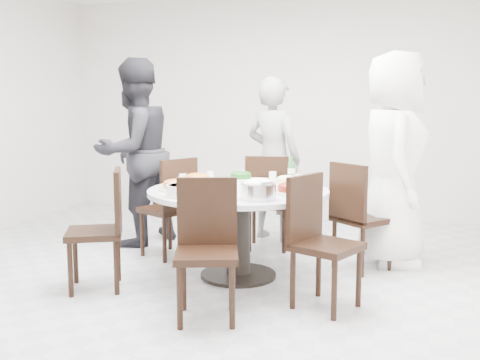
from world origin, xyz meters
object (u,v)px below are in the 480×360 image
(diner_right, at_px, (394,159))
(chair_nw, at_px, (167,207))
(diner_middle, at_px, (273,159))
(dining_table, at_px, (238,233))
(diner_left, at_px, (134,152))
(chair_s, at_px, (207,251))
(beverage_bottle, at_px, (292,169))
(rice_bowl, at_px, (258,191))
(chair_sw, at_px, (94,230))
(chair_ne, at_px, (363,216))
(chair_n, at_px, (269,202))
(chair_se, at_px, (327,243))
(soup_bowl, at_px, (185,190))

(diner_right, bearing_deg, chair_nw, 91.48)
(chair_nw, bearing_deg, diner_middle, 166.70)
(dining_table, distance_m, chair_nw, 0.95)
(dining_table, bearing_deg, diner_left, 149.97)
(chair_s, distance_m, beverage_bottle, 1.58)
(diner_middle, xyz_separation_m, rice_bowl, (0.31, -1.79, -0.06))
(chair_sw, bearing_deg, chair_ne, 93.44)
(chair_n, bearing_deg, diner_middle, -90.97)
(diner_left, bearing_deg, chair_se, 81.36)
(chair_s, xyz_separation_m, rice_bowl, (0.21, 0.55, 0.33))
(chair_nw, bearing_deg, rice_bowl, 80.46)
(chair_nw, bearing_deg, chair_se, 87.65)
(chair_s, xyz_separation_m, chair_se, (0.74, 0.45, 0.00))
(diner_left, bearing_deg, chair_ne, 105.98)
(rice_bowl, bearing_deg, diner_middle, 99.71)
(beverage_bottle, bearing_deg, chair_se, -65.96)
(chair_se, distance_m, diner_middle, 2.10)
(chair_n, xyz_separation_m, diner_middle, (-0.05, 0.39, 0.39))
(chair_ne, height_order, chair_s, same)
(beverage_bottle, bearing_deg, soup_bowl, -122.53)
(chair_s, relative_size, diner_middle, 0.55)
(rice_bowl, distance_m, soup_bowl, 0.58)
(chair_sw, xyz_separation_m, rice_bowl, (1.27, 0.21, 0.33))
(chair_nw, relative_size, chair_sw, 1.00)
(chair_sw, bearing_deg, chair_n, 121.08)
(chair_n, bearing_deg, beverage_bottle, 118.12)
(chair_s, bearing_deg, chair_nw, 105.00)
(chair_s, bearing_deg, rice_bowl, 50.56)
(dining_table, height_order, chair_ne, chair_ne)
(chair_ne, xyz_separation_m, diner_left, (-2.33, 0.26, 0.48))
(diner_right, relative_size, beverage_bottle, 8.33)
(diner_middle, distance_m, rice_bowl, 1.81)
(diner_right, xyz_separation_m, beverage_bottle, (-0.88, -0.24, -0.09))
(chair_sw, height_order, beverage_bottle, beverage_bottle)
(chair_n, xyz_separation_m, diner_right, (1.20, -0.20, 0.48))
(diner_middle, distance_m, soup_bowl, 1.84)
(diner_right, height_order, soup_bowl, diner_right)
(soup_bowl, bearing_deg, chair_s, -54.82)
(chair_sw, height_order, chair_se, same)
(chair_sw, distance_m, rice_bowl, 1.33)
(chair_sw, distance_m, chair_se, 1.81)
(chair_nw, xyz_separation_m, beverage_bottle, (1.18, 0.12, 0.39))
(chair_nw, relative_size, chair_s, 1.00)
(chair_s, height_order, diner_right, diner_right)
(chair_nw, distance_m, beverage_bottle, 1.25)
(chair_ne, xyz_separation_m, chair_s, (-0.91, -1.48, 0.00))
(chair_nw, distance_m, diner_middle, 1.31)
(chair_sw, bearing_deg, diner_middle, 127.51)
(chair_ne, relative_size, diner_right, 0.50)
(chair_sw, height_order, diner_middle, diner_middle)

